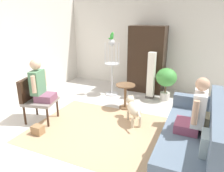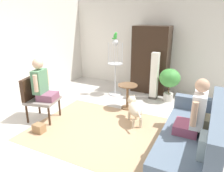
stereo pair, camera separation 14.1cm
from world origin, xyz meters
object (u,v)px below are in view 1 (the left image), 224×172
Objects in this scene: couch at (195,137)px; bird_cage_stand at (112,67)px; column_lamp at (151,76)px; person_on_couch at (196,111)px; armoire_cabinet at (147,59)px; person_on_armchair at (40,84)px; armchair at (35,96)px; parrot at (112,36)px; handbag at (38,130)px; dog at (133,108)px; round_end_table at (125,93)px; potted_plant at (166,79)px.

couch is 1.33× the size of bird_cage_stand.
couch is 2.50m from column_lamp.
column_lamp is (-1.21, 2.18, -0.17)m from person_on_couch.
column_lamp is at bearing 120.18° from couch.
armoire_cabinet reaches higher than column_lamp.
person_on_armchair is 2.79m from column_lamp.
armchair is 2.45m from parrot.
bird_cage_stand is at bearing -136.31° from armoire_cabinet.
armchair is 4.41× the size of handbag.
bird_cage_stand is (0.68, 2.01, -0.04)m from person_on_armchair.
bird_cage_stand is at bearing 139.33° from couch.
armoire_cabinet is at bearing 119.44° from couch.
person_on_armchair is at bearing -179.08° from couch.
armoire_cabinet is (0.76, 0.73, 0.15)m from bird_cage_stand.
dog is at bearing -81.55° from armoire_cabinet.
armchair is 0.74× the size of column_lamp.
couch is 1.38m from dog.
armchair is 4.92× the size of parrot.
couch reaches higher than round_end_table.
couch is 2.37× the size of person_on_armchair.
person_on_armchair is 2.26m from parrot.
bird_cage_stand is 1.07m from armoire_cabinet.
potted_plant is 0.46× the size of armoire_cabinet.
couch is 2.83× the size of dog.
person_on_armchair is at bearing -128.00° from column_lamp.
armchair is 1.54× the size of round_end_table.
armoire_cabinet reaches higher than armchair.
round_end_table is at bearing 142.49° from couch.
person_on_couch is 1.01× the size of person_on_armchair.
round_end_table is (1.35, 1.29, -0.44)m from person_on_armchair.
column_lamp is (-0.39, -0.01, 0.04)m from potted_plant.
parrot reaches higher than couch.
parrot is (-1.07, 1.32, 1.28)m from dog.
couch is 9.76× the size of handbag.
bird_cage_stand is at bearing 0.00° from parrot.
handbag is at bearing -109.90° from armoire_cabinet.
person_on_couch is at bearing -38.82° from round_end_table.
bird_cage_stand reaches higher than round_end_table.
dog is 1.57m from potted_plant.
armchair is at bearing 134.11° from handbag.
person_on_armchair is 4.12× the size of handbag.
armoire_cabinet is (1.59, 2.77, 0.39)m from armchair.
armchair is at bearing -111.89° from bird_cage_stand.
person_on_couch is at bearing -29.78° from dog.
person_on_armchair is at bearing -117.80° from armoire_cabinet.
round_end_table reaches higher than dog.
couch is 3.11m from armchair.
armoire_cabinet reaches higher than person_on_armchair.
armchair is 0.49× the size of armoire_cabinet.
person_on_armchair reaches higher than armchair.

